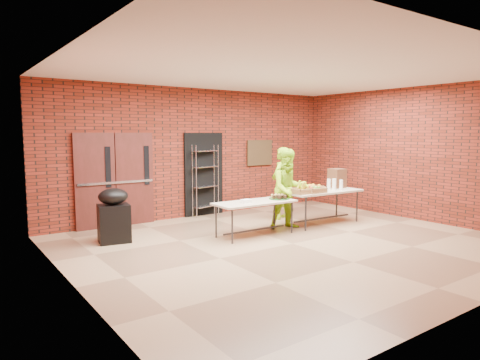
% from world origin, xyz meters
% --- Properties ---
extents(room, '(8.08, 7.08, 3.28)m').
position_xyz_m(room, '(0.00, 0.00, 1.60)').
color(room, brown).
rests_on(room, ground).
extents(double_doors, '(1.78, 0.12, 2.10)m').
position_xyz_m(double_doors, '(-2.20, 3.44, 1.05)').
color(double_doors, '#4C1815').
rests_on(double_doors, room).
extents(dark_doorway, '(1.10, 0.06, 2.10)m').
position_xyz_m(dark_doorway, '(0.10, 3.46, 1.05)').
color(dark_doorway, black).
rests_on(dark_doorway, room).
extents(bronze_plaque, '(0.85, 0.04, 0.70)m').
position_xyz_m(bronze_plaque, '(1.90, 3.45, 1.55)').
color(bronze_plaque, '#392A17').
rests_on(bronze_plaque, room).
extents(wire_rack, '(0.69, 0.36, 1.80)m').
position_xyz_m(wire_rack, '(0.07, 3.32, 0.90)').
color(wire_rack, '#AAAAB1').
rests_on(wire_rack, room).
extents(table_left, '(1.72, 0.74, 0.70)m').
position_xyz_m(table_left, '(-0.18, 0.95, 0.64)').
color(table_left, tan).
rests_on(table_left, room).
extents(table_right, '(1.92, 0.88, 0.78)m').
position_xyz_m(table_right, '(1.79, 0.95, 0.71)').
color(table_right, tan).
rests_on(table_right, room).
extents(basket_bananas, '(0.47, 0.37, 0.15)m').
position_xyz_m(basket_bananas, '(1.07, 0.87, 0.84)').
color(basket_bananas, '#A57642').
rests_on(basket_bananas, table_right).
extents(basket_oranges, '(0.46, 0.36, 0.14)m').
position_xyz_m(basket_oranges, '(1.54, 1.03, 0.84)').
color(basket_oranges, '#A57642').
rests_on(basket_oranges, table_right).
extents(basket_apples, '(0.47, 0.36, 0.15)m').
position_xyz_m(basket_apples, '(1.36, 0.81, 0.84)').
color(basket_apples, '#A57642').
rests_on(basket_apples, table_right).
extents(muffin_tray, '(0.44, 0.44, 0.11)m').
position_xyz_m(muffin_tray, '(0.44, 0.92, 0.75)').
color(muffin_tray, '#124617').
rests_on(muffin_tray, table_left).
extents(napkin_box, '(0.20, 0.13, 0.07)m').
position_xyz_m(napkin_box, '(-0.42, 0.94, 0.74)').
color(napkin_box, white).
rests_on(napkin_box, table_left).
extents(coffee_dispenser, '(0.35, 0.31, 0.46)m').
position_xyz_m(coffee_dispenser, '(2.45, 1.12, 1.01)').
color(coffee_dispenser, '#55321D').
rests_on(coffee_dispenser, table_right).
extents(cup_stack_front, '(0.09, 0.09, 0.26)m').
position_xyz_m(cup_stack_front, '(2.07, 0.86, 0.91)').
color(cup_stack_front, white).
rests_on(cup_stack_front, table_right).
extents(cup_stack_mid, '(0.08, 0.08, 0.24)m').
position_xyz_m(cup_stack_mid, '(2.19, 0.76, 0.90)').
color(cup_stack_mid, white).
rests_on(cup_stack_mid, table_right).
extents(cup_stack_back, '(0.08, 0.08, 0.25)m').
position_xyz_m(cup_stack_back, '(2.02, 0.99, 0.90)').
color(cup_stack_back, white).
rests_on(cup_stack_back, table_right).
extents(covered_grill, '(0.65, 0.58, 1.05)m').
position_xyz_m(covered_grill, '(-2.72, 2.09, 0.52)').
color(covered_grill, black).
rests_on(covered_grill, room).
extents(volunteer_woman, '(0.75, 0.64, 1.75)m').
position_xyz_m(volunteer_woman, '(1.40, 1.97, 0.87)').
color(volunteer_woman, '#94CE16').
rests_on(volunteer_woman, room).
extents(volunteer_man, '(1.01, 0.89, 1.75)m').
position_xyz_m(volunteer_man, '(0.82, 1.04, 0.88)').
color(volunteer_man, '#94CE16').
rests_on(volunteer_man, room).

